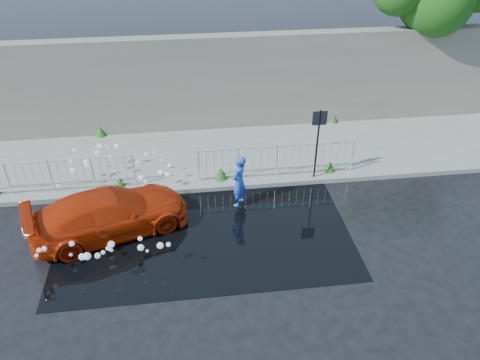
{
  "coord_description": "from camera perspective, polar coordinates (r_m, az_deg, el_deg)",
  "views": [
    {
      "loc": [
        0.21,
        -9.24,
        8.4
      ],
      "look_at": [
        1.63,
        1.93,
        1.0
      ],
      "focal_mm": 35.0,
      "sensor_mm": 36.0,
      "label": 1
    }
  ],
  "objects": [
    {
      "name": "water_spray",
      "position": [
        13.67,
        -15.64,
        -2.26
      ],
      "size": [
        3.54,
        5.51,
        0.98
      ],
      "color": "white",
      "rests_on": "ground"
    },
    {
      "name": "puddle",
      "position": [
        13.25,
        -4.38,
        -6.14
      ],
      "size": [
        8.0,
        5.0,
        0.01
      ],
      "primitive_type": "cube",
      "color": "black",
      "rests_on": "ground"
    },
    {
      "name": "pavement",
      "position": [
        16.5,
        -7.0,
        2.74
      ],
      "size": [
        30.0,
        4.0,
        0.15
      ],
      "primitive_type": "cube",
      "color": "slate",
      "rests_on": "ground"
    },
    {
      "name": "weeds",
      "position": [
        15.88,
        -7.38,
        2.44
      ],
      "size": [
        12.17,
        3.93,
        0.4
      ],
      "color": "#1C4D14",
      "rests_on": "pavement"
    },
    {
      "name": "retaining_wall",
      "position": [
        17.68,
        -7.58,
        11.45
      ],
      "size": [
        30.0,
        0.6,
        3.5
      ],
      "primitive_type": "cube",
      "color": "#6A6359",
      "rests_on": "pavement"
    },
    {
      "name": "person",
      "position": [
        13.74,
        -0.13,
        -0.15
      ],
      "size": [
        0.66,
        0.72,
        1.66
      ],
      "primitive_type": "imported",
      "rotation": [
        0.0,
        0.0,
        -2.16
      ],
      "color": "blue",
      "rests_on": "ground"
    },
    {
      "name": "railing_left",
      "position": [
        15.33,
        -22.1,
        0.6
      ],
      "size": [
        5.05,
        0.05,
        1.1
      ],
      "color": "silver",
      "rests_on": "pavement"
    },
    {
      "name": "sign_post",
      "position": [
        14.59,
        9.51,
        5.59
      ],
      "size": [
        0.45,
        0.06,
        2.5
      ],
      "color": "black",
      "rests_on": "ground"
    },
    {
      "name": "ground",
      "position": [
        12.49,
        -6.4,
        -9.22
      ],
      "size": [
        90.0,
        90.0,
        0.0
      ],
      "primitive_type": "plane",
      "color": "black",
      "rests_on": "ground"
    },
    {
      "name": "red_car",
      "position": [
        13.3,
        -15.63,
        -3.92
      ],
      "size": [
        4.63,
        3.03,
        1.25
      ],
      "primitive_type": "imported",
      "rotation": [
        0.0,
        0.0,
        1.9
      ],
      "color": "#B32507",
      "rests_on": "ground"
    },
    {
      "name": "railing_right",
      "position": [
        15.0,
        4.5,
        2.48
      ],
      "size": [
        5.05,
        0.05,
        1.1
      ],
      "color": "silver",
      "rests_on": "pavement"
    },
    {
      "name": "curb",
      "position": [
        14.8,
        -6.81,
        -1.16
      ],
      "size": [
        30.0,
        0.25,
        0.16
      ],
      "primitive_type": "cube",
      "color": "slate",
      "rests_on": "ground"
    }
  ]
}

